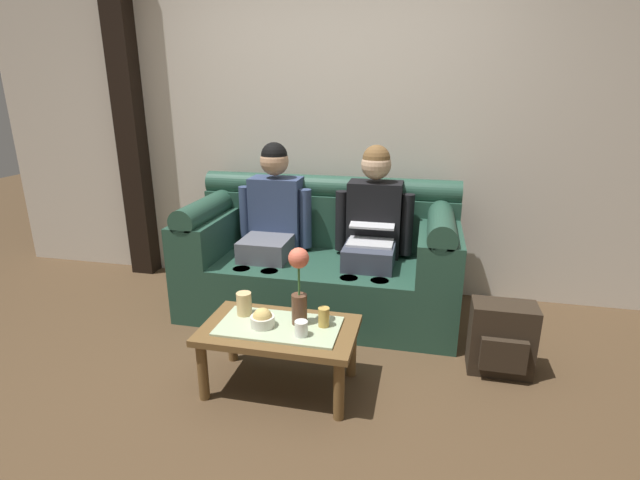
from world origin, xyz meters
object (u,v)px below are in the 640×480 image
at_px(flower_vase, 299,283).
at_px(cup_far_center, 324,317).
at_px(person_left, 272,221).
at_px(coffee_table, 279,335).
at_px(cup_near_left, 244,304).
at_px(person_right, 372,227).
at_px(couch, 321,261).
at_px(snack_bowl, 262,319).
at_px(cup_near_right, 301,328).
at_px(backpack_right, 501,339).

relative_size(flower_vase, cup_far_center, 4.10).
xyz_separation_m(person_left, flower_vase, (0.47, -0.98, -0.04)).
bearing_deg(coffee_table, cup_near_left, 160.60).
height_order(coffee_table, cup_near_left, cup_near_left).
xyz_separation_m(person_right, flower_vase, (-0.27, -0.98, -0.04)).
bearing_deg(cup_far_center, couch, 103.47).
xyz_separation_m(snack_bowl, cup_near_right, (0.23, -0.05, -0.00)).
bearing_deg(backpack_right, coffee_table, -160.48).
distance_m(couch, cup_far_center, 1.01).
xyz_separation_m(couch, flower_vase, (0.10, -0.98, 0.24)).
bearing_deg(couch, person_left, -179.77).
relative_size(flower_vase, cup_near_left, 3.32).
relative_size(couch, person_right, 1.60).
distance_m(coffee_table, snack_bowl, 0.13).
bearing_deg(cup_far_center, cup_near_left, 175.74).
relative_size(couch, cup_far_center, 18.59).
distance_m(coffee_table, backpack_right, 1.28).
bearing_deg(couch, flower_vase, -84.11).
bearing_deg(cup_far_center, backpack_right, 21.48).
distance_m(couch, cup_near_left, 0.98).
distance_m(couch, person_left, 0.47).
height_order(person_left, cup_far_center, person_left).
xyz_separation_m(couch, coffee_table, (0.00, -1.03, -0.06)).
bearing_deg(couch, snack_bowl, -94.46).
bearing_deg(flower_vase, cup_near_left, 174.10).
relative_size(coffee_table, cup_near_left, 6.42).
bearing_deg(flower_vase, person_right, 74.65).
relative_size(flower_vase, snack_bowl, 3.33).
height_order(snack_bowl, cup_far_center, cup_far_center).
height_order(person_right, coffee_table, person_right).
height_order(person_left, coffee_table, person_left).
distance_m(flower_vase, cup_near_left, 0.37).
bearing_deg(couch, cup_far_center, -76.53).
height_order(person_right, backpack_right, person_right).
height_order(person_right, cup_near_left, person_right).
xyz_separation_m(cup_near_right, cup_far_center, (0.09, 0.13, 0.01)).
bearing_deg(person_right, cup_near_left, -122.29).
bearing_deg(person_right, coffee_table, -109.84).
height_order(cup_far_center, backpack_right, cup_far_center).
distance_m(couch, backpack_right, 1.36).
height_order(cup_near_right, cup_far_center, cup_far_center).
relative_size(cup_near_left, cup_far_center, 1.24).
relative_size(coffee_table, snack_bowl, 6.44).
bearing_deg(backpack_right, couch, 153.41).
distance_m(couch, person_right, 0.47).
bearing_deg(backpack_right, cup_near_right, -154.39).
relative_size(cup_near_left, backpack_right, 0.30).
bearing_deg(person_right, backpack_right, -35.77).
height_order(cup_near_right, backpack_right, cup_near_right).
height_order(couch, cup_near_right, couch).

